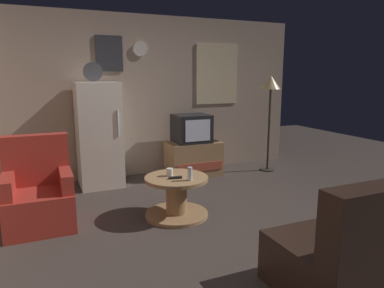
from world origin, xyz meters
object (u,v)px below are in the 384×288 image
(tv_stand, at_px, (193,158))
(wine_glass, at_px, (190,174))
(coffee_table, at_px, (177,196))
(remote_control, at_px, (175,178))
(mug_ceramic_white, at_px, (170,172))
(standing_lamp, at_px, (271,90))
(armchair, at_px, (39,195))
(fridge, at_px, (99,134))
(crt_tv, at_px, (191,128))

(tv_stand, height_order, wine_glass, wine_glass)
(coffee_table, distance_m, remote_control, 0.26)
(mug_ceramic_white, height_order, remote_control, mug_ceramic_white)
(coffee_table, distance_m, mug_ceramic_white, 0.29)
(tv_stand, distance_m, wine_glass, 1.87)
(standing_lamp, relative_size, mug_ceramic_white, 17.67)
(mug_ceramic_white, xyz_separation_m, armchair, (-1.38, 0.29, -0.17))
(mug_ceramic_white, bearing_deg, wine_glass, -59.93)
(fridge, bearing_deg, coffee_table, -68.52)
(tv_stand, relative_size, remote_control, 5.60)
(crt_tv, height_order, mug_ceramic_white, crt_tv)
(crt_tv, xyz_separation_m, mug_ceramic_white, (-0.89, -1.43, -0.25))
(fridge, xyz_separation_m, mug_ceramic_white, (0.55, -1.48, -0.24))
(coffee_table, bearing_deg, mug_ceramic_white, 135.08)
(wine_glass, relative_size, armchair, 0.16)
(wine_glass, relative_size, mug_ceramic_white, 1.67)
(fridge, relative_size, armchair, 1.84)
(mug_ceramic_white, distance_m, armchair, 1.42)
(fridge, xyz_separation_m, wine_glass, (0.69, -1.73, -0.21))
(fridge, distance_m, armchair, 1.51)
(standing_lamp, relative_size, wine_glass, 10.60)
(tv_stand, distance_m, crt_tv, 0.49)
(coffee_table, relative_size, remote_control, 4.80)
(crt_tv, distance_m, remote_control, 1.80)
(remote_control, bearing_deg, wine_glass, -37.74)
(standing_lamp, bearing_deg, armchair, -165.87)
(tv_stand, xyz_separation_m, remote_control, (-0.90, -1.56, 0.21))
(fridge, distance_m, mug_ceramic_white, 1.60)
(coffee_table, height_order, wine_glass, wine_glass)
(coffee_table, relative_size, mug_ceramic_white, 8.00)
(armchair, bearing_deg, coffee_table, -13.56)
(tv_stand, distance_m, coffee_table, 1.73)
(standing_lamp, distance_m, armchair, 3.82)
(wine_glass, bearing_deg, coffee_table, 114.20)
(tv_stand, relative_size, wine_glass, 5.60)
(wine_glass, bearing_deg, mug_ceramic_white, 120.07)
(standing_lamp, distance_m, remote_control, 2.68)
(tv_stand, xyz_separation_m, standing_lamp, (1.27, -0.25, 1.09))
(tv_stand, relative_size, mug_ceramic_white, 9.33)
(mug_ceramic_white, xyz_separation_m, remote_control, (0.02, -0.12, -0.03))
(mug_ceramic_white, bearing_deg, crt_tv, 58.30)
(fridge, height_order, wine_glass, fridge)
(crt_tv, xyz_separation_m, coffee_table, (-0.83, -1.49, -0.53))
(mug_ceramic_white, distance_m, remote_control, 0.13)
(coffee_table, distance_m, armchair, 1.48)
(standing_lamp, relative_size, armchair, 1.66)
(crt_tv, distance_m, wine_glass, 1.85)
(tv_stand, xyz_separation_m, wine_glass, (-0.78, -1.68, 0.27))
(wine_glass, xyz_separation_m, remote_control, (-0.12, 0.13, -0.06))
(fridge, height_order, standing_lamp, fridge)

